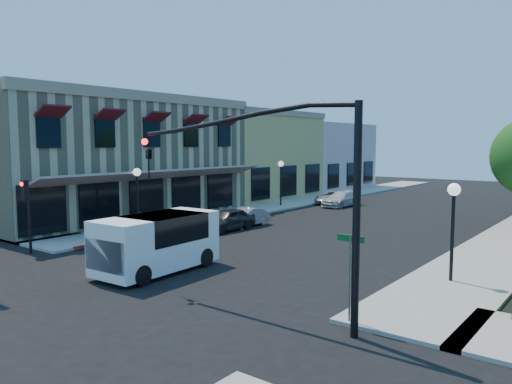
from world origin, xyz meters
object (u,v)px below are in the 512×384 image
Objects in this scene: lamppost_left_far at (281,172)px; lamppost_right_near at (453,207)px; secondary_signal at (27,202)px; parked_car_d at (332,197)px; street_name_sign at (350,264)px; parked_car_b at (246,217)px; parked_car_a at (228,220)px; white_van at (156,240)px; lamppost_left_near at (137,183)px; signal_mast_arm at (286,175)px; parked_car_c at (341,199)px.

lamppost_left_far and lamppost_right_near have the same top height.
secondary_signal is 0.88× the size of parked_car_d.
street_name_sign is at bearing -51.06° from lamppost_left_far.
parked_car_b is (-12.30, 10.80, -1.14)m from street_name_sign.
lamppost_left_far reaches higher than parked_car_a.
parked_car_b is at bearing 74.57° from secondary_signal.
lamppost_right_near reaches higher than white_van.
lamppost_right_near is at bearing -39.47° from lamppost_left_far.
lamppost_left_far is at bearing 140.53° from lamppost_right_near.
lamppost_left_near is at bearing -125.80° from parked_car_b.
parked_car_b is at bearing 132.81° from signal_mast_arm.
secondary_signal is at bearing -179.63° from signal_mast_arm.
signal_mast_arm is at bearing -62.13° from parked_car_c.
parked_car_d is at bearing 147.94° from parked_car_c.
street_name_sign is 0.70× the size of lamppost_left_near.
lamppost_left_near is 18.28m from parked_car_d.
signal_mast_arm reaches higher than parked_car_d.
parked_car_d is at bearing 85.81° from secondary_signal.
parked_car_d is at bearing 96.85° from parked_car_b.
secondary_signal is 0.91× the size of parked_car_a.
lamppost_left_far is 1.05× the size of parked_car_b.
white_van reaches higher than parked_car_d.
signal_mast_arm is 2.18× the size of parked_car_a.
lamppost_left_far is 22.02m from lamppost_right_near.
secondary_signal is 23.87m from parked_car_c.
lamppost_left_near reaches higher than parked_car_c.
secondary_signal is 6.63m from lamppost_left_near.
lamppost_left_far is at bearing -137.49° from parked_car_c.
lamppost_left_far is 0.71× the size of white_van.
parked_car_a is at bearing -87.87° from parked_car_d.
signal_mast_arm is 7.15m from lamppost_right_near.
street_name_sign is 0.68× the size of parked_car_a.
secondary_signal is 15.53m from street_name_sign.
parked_car_d is at bearing 60.10° from lamppost_left_far.
parked_car_a is 13.63m from parked_car_c.
parked_car_a is (3.70, -10.63, -2.11)m from lamppost_left_far.
white_van is 1.34× the size of parked_car_d.
white_van reaches higher than parked_car_c.
parked_car_b is at bearing 53.50° from lamppost_left_near.
lamppost_left_far is 20.70m from white_van.
white_van is (7.50, -19.24, -1.47)m from lamppost_left_far.
signal_mast_arm is 25.07m from lamppost_left_far.
parked_car_a is at bearing 137.17° from signal_mast_arm.
street_name_sign is at bearing 23.20° from signal_mast_arm.
white_van is 1.48× the size of parked_car_b.
secondary_signal is 10.60m from parked_car_a.
signal_mast_arm is 3.20× the size of street_name_sign.
parked_car_c is at bearing 118.35° from street_name_sign.
lamppost_left_far is 0.88× the size of parked_car_c.
parked_car_a is (3.20, 9.97, -1.69)m from secondary_signal.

